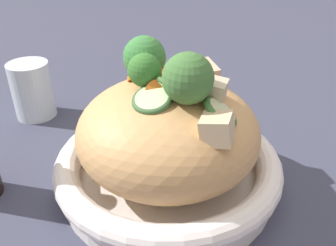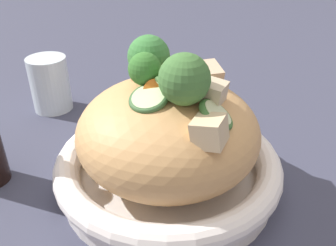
# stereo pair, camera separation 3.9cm
# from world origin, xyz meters

# --- Properties ---
(ground_plane) EXTENTS (3.00, 3.00, 0.00)m
(ground_plane) POSITION_xyz_m (0.00, 0.00, 0.00)
(ground_plane) COLOR #393B4E
(serving_bowl) EXTENTS (0.26, 0.26, 0.05)m
(serving_bowl) POSITION_xyz_m (0.00, 0.00, 0.02)
(serving_bowl) COLOR white
(serving_bowl) RESTS_ON ground_plane
(noodle_heap) EXTENTS (0.20, 0.20, 0.11)m
(noodle_heap) POSITION_xyz_m (0.00, -0.00, 0.07)
(noodle_heap) COLOR tan
(noodle_heap) RESTS_ON serving_bowl
(broccoli_florets) EXTENTS (0.13, 0.10, 0.06)m
(broccoli_florets) POSITION_xyz_m (0.01, 0.00, 0.15)
(broccoli_florets) COLOR #9EB771
(broccoli_florets) RESTS_ON serving_bowl
(carrot_coins) EXTENTS (0.08, 0.12, 0.04)m
(carrot_coins) POSITION_xyz_m (0.01, -0.02, 0.13)
(carrot_coins) COLOR orange
(carrot_coins) RESTS_ON serving_bowl
(zucchini_slices) EXTENTS (0.11, 0.07, 0.04)m
(zucchini_slices) POSITION_xyz_m (-0.03, 0.02, 0.13)
(zucchini_slices) COLOR #C2E297
(zucchini_slices) RESTS_ON serving_bowl
(chicken_chunks) EXTENTS (0.09, 0.13, 0.04)m
(chicken_chunks) POSITION_xyz_m (-0.04, -0.01, 0.12)
(chicken_chunks) COLOR #D2B28E
(chicken_chunks) RESTS_ON serving_bowl
(drinking_glass) EXTENTS (0.06, 0.06, 0.09)m
(drinking_glass) POSITION_xyz_m (0.27, -0.05, 0.04)
(drinking_glass) COLOR silver
(drinking_glass) RESTS_ON ground_plane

